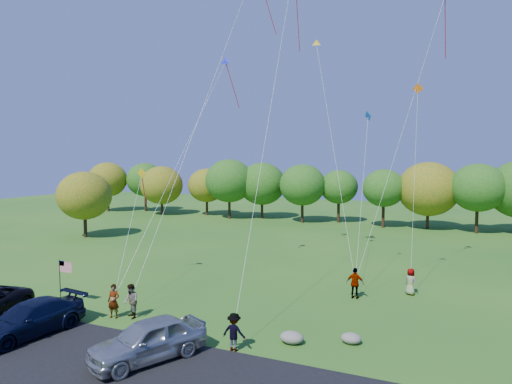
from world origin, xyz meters
TOP-DOWN VIEW (x-y plane):
  - ground at (0.00, 0.00)m, footprint 140.00×140.00m
  - asphalt_lane at (0.00, -4.00)m, footprint 44.00×6.00m
  - treeline at (1.42, 36.34)m, footprint 75.83×27.39m
  - minivan_navy at (-4.69, -3.26)m, footprint 2.82×5.58m
  - minivan_silver at (2.07, -3.14)m, footprint 4.01×5.40m
  - flyer_a at (-2.74, 0.29)m, footprint 0.73×0.55m
  - flyer_b at (-1.88, 0.62)m, footprint 1.11×1.07m
  - flyer_c at (4.90, -0.80)m, footprint 1.10×0.65m
  - flyer_d at (8.23, 8.73)m, footprint 1.10×0.47m
  - flyer_e at (11.20, 10.86)m, footprint 0.96×0.85m
  - trash_barrel at (-9.48, -0.70)m, footprint 0.65×0.65m
  - flag_assembly at (-6.81, 0.80)m, footprint 0.96×0.62m
  - boulder_near at (6.94, 0.97)m, footprint 1.11×0.87m
  - boulder_far at (9.43, 2.05)m, footprint 0.93×0.77m
  - kites_aloft at (3.38, 12.72)m, footprint 19.16×8.48m

SIDE VIEW (x-z plane):
  - ground at x=0.00m, z-range 0.00..0.00m
  - asphalt_lane at x=0.00m, z-range 0.00..0.06m
  - boulder_far at x=9.43m, z-range 0.00..0.48m
  - boulder_near at x=6.94m, z-range 0.00..0.55m
  - trash_barrel at x=-9.48m, z-range 0.00..0.97m
  - flyer_e at x=11.20m, z-range 0.00..1.64m
  - minivan_navy at x=-4.69m, z-range 0.06..1.61m
  - flyer_c at x=4.90m, z-range 0.00..1.68m
  - flyer_a at x=-2.74m, z-range 0.00..1.80m
  - flyer_b at x=-1.88m, z-range 0.00..1.81m
  - minivan_silver at x=2.07m, z-range 0.06..1.77m
  - flyer_d at x=8.23m, z-range 0.00..1.86m
  - flag_assembly at x=-6.81m, z-range 0.65..3.24m
  - treeline at x=1.42m, z-range 0.58..9.10m
  - kites_aloft at x=3.38m, z-range 11.20..26.91m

